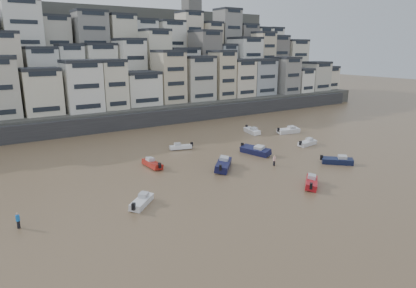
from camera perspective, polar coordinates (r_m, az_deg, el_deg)
ground at (r=35.52m, az=23.40°, el=-17.51°), size 400.00×400.00×0.00m
harbor_wall at (r=89.80m, az=-8.96°, el=3.87°), size 140.00×3.00×3.50m
hillside at (r=127.23m, az=-14.84°, el=11.79°), size 141.04×66.00×50.00m
boat_a at (r=52.09m, az=15.63°, el=-5.59°), size 4.90×4.49×1.37m
boat_b at (r=63.23m, az=19.30°, el=-2.28°), size 4.97×4.94×1.44m
boat_c at (r=57.29m, az=2.38°, el=-2.99°), size 6.01×6.17×1.77m
boat_d at (r=73.45m, az=15.04°, el=0.29°), size 5.08×2.33×1.33m
boat_e at (r=65.53m, az=7.30°, el=-0.87°), size 3.41×6.45×1.68m
boat_f at (r=58.78m, az=-8.57°, el=-2.90°), size 1.88×5.04×1.35m
boat_g at (r=83.02m, az=12.30°, el=2.15°), size 5.90×2.77×1.55m
boat_h at (r=68.43m, az=-4.23°, el=-0.33°), size 4.66×2.57×1.21m
boat_i at (r=81.56m, az=6.79°, el=2.15°), size 2.94×5.80×1.51m
boat_j at (r=45.10m, az=-10.18°, el=-8.52°), size 4.52×4.36×1.29m
person_blue at (r=43.77m, az=-27.20°, el=-10.41°), size 0.44×0.44×1.74m
person_pink at (r=59.64m, az=10.15°, el=-2.51°), size 0.44×0.44×1.74m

